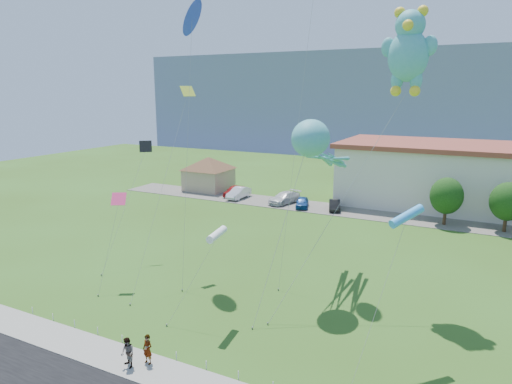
# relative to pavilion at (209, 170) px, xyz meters

# --- Properties ---
(ground) EXTENTS (160.00, 160.00, 0.00)m
(ground) POSITION_rel_pavilion_xyz_m (24.00, -38.00, -3.02)
(ground) COLOR #325116
(ground) RESTS_ON ground
(sidewalk) EXTENTS (80.00, 2.50, 0.10)m
(sidewalk) POSITION_rel_pavilion_xyz_m (24.00, -40.75, -2.97)
(sidewalk) COLOR gray
(sidewalk) RESTS_ON ground
(parking_strip) EXTENTS (70.00, 6.00, 0.06)m
(parking_strip) POSITION_rel_pavilion_xyz_m (24.00, -3.00, -2.99)
(parking_strip) COLOR #59544C
(parking_strip) RESTS_ON ground
(hill_ridge) EXTENTS (160.00, 50.00, 25.00)m
(hill_ridge) POSITION_rel_pavilion_xyz_m (24.00, 82.00, 9.48)
(hill_ridge) COLOR slate
(hill_ridge) RESTS_ON ground
(pavilion) EXTENTS (9.20, 9.20, 5.00)m
(pavilion) POSITION_rel_pavilion_xyz_m (0.00, 0.00, 0.00)
(pavilion) COLOR tan
(pavilion) RESTS_ON ground
(rope_fence) EXTENTS (26.05, 0.05, 0.50)m
(rope_fence) POSITION_rel_pavilion_xyz_m (24.00, -39.30, -2.77)
(rope_fence) COLOR white
(rope_fence) RESTS_ON ground
(tree_near) EXTENTS (3.60, 3.60, 5.47)m
(tree_near) POSITION_rel_pavilion_xyz_m (34.00, -4.00, 0.36)
(tree_near) COLOR #3F2B19
(tree_near) RESTS_ON ground
(tree_mid) EXTENTS (3.60, 3.60, 5.47)m
(tree_mid) POSITION_rel_pavilion_xyz_m (40.00, -4.00, 0.36)
(tree_mid) COLOR #3F2B19
(tree_mid) RESTS_ON ground
(pedestrian_left) EXTENTS (0.65, 0.46, 1.70)m
(pedestrian_left) POSITION_rel_pavilion_xyz_m (21.90, -40.39, -2.08)
(pedestrian_left) COLOR gray
(pedestrian_left) RESTS_ON sidewalk
(pedestrian_right) EXTENTS (1.01, 0.91, 1.70)m
(pedestrian_right) POSITION_rel_pavilion_xyz_m (21.16, -41.16, -2.07)
(pedestrian_right) COLOR gray
(pedestrian_right) RESTS_ON sidewalk
(parked_car_red) EXTENTS (1.83, 4.41, 1.49)m
(parked_car_red) POSITION_rel_pavilion_xyz_m (5.68, -2.15, -2.22)
(parked_car_red) COLOR #A61416
(parked_car_red) RESTS_ON parking_strip
(parked_car_silver) EXTENTS (1.73, 4.71, 1.54)m
(parked_car_silver) POSITION_rel_pavilion_xyz_m (6.99, -3.20, -2.19)
(parked_car_silver) COLOR silver
(parked_car_silver) RESTS_ON parking_strip
(parked_car_white) EXTENTS (3.46, 5.61, 1.52)m
(parked_car_white) POSITION_rel_pavilion_xyz_m (13.90, -3.00, -2.20)
(parked_car_white) COLOR silver
(parked_car_white) RESTS_ON parking_strip
(parked_car_blue) EXTENTS (2.62, 4.14, 1.31)m
(parked_car_blue) POSITION_rel_pavilion_xyz_m (16.82, -3.93, -2.31)
(parked_car_blue) COLOR navy
(parked_car_blue) RESTS_ON parking_strip
(parked_car_black) EXTENTS (2.48, 4.09, 1.27)m
(parked_car_black) POSITION_rel_pavilion_xyz_m (20.97, -3.35, -2.33)
(parked_car_black) COLOR black
(parked_car_black) RESTS_ON parking_strip
(octopus_kite) EXTENTS (2.62, 13.38, 12.91)m
(octopus_kite) POSITION_rel_pavilion_xyz_m (26.43, -26.42, 7.83)
(octopus_kite) COLOR teal
(octopus_kite) RESTS_ON ground
(teddy_bear_kite) EXTENTS (8.06, 10.30, 20.35)m
(teddy_bear_kite) POSITION_rel_pavilion_xyz_m (32.06, -24.34, 14.55)
(teddy_bear_kite) COLOR teal
(teddy_bear_kite) RESTS_ON ground
(small_kite_white) EXTENTS (2.91, 3.30, 6.40)m
(small_kite_white) POSITION_rel_pavilion_xyz_m (22.77, -34.42, 2.91)
(small_kite_white) COLOR white
(small_kite_white) RESTS_ON ground
(small_kite_cyan) EXTENTS (1.76, 5.98, 8.56)m
(small_kite_cyan) POSITION_rel_pavilion_xyz_m (33.90, -32.70, 5.04)
(small_kite_cyan) COLOR #35A2F1
(small_kite_cyan) RESTS_ON ground
(small_kite_yellow) EXTENTS (1.80, 10.05, 15.23)m
(small_kite_yellow) POSITION_rel_pavilion_xyz_m (15.11, -27.29, 9.75)
(small_kite_yellow) COLOR #ABC52E
(small_kite_yellow) RESTS_ON ground
(small_kite_blue) EXTENTS (3.10, 6.18, 21.12)m
(small_kite_blue) POSITION_rel_pavilion_xyz_m (15.84, -26.43, 16.86)
(small_kite_blue) COLOR blue
(small_kite_blue) RESTS_ON ground
(small_kite_pink) EXTENTS (1.29, 3.78, 7.15)m
(small_kite_pink) POSITION_rel_pavilion_xyz_m (12.65, -32.50, 3.11)
(small_kite_pink) COLOR #FF3876
(small_kite_pink) RESTS_ON ground
(small_kite_black) EXTENTS (1.29, 7.35, 10.36)m
(small_kite_black) POSITION_rel_pavilion_xyz_m (9.99, -26.45, 5.80)
(small_kite_black) COLOR black
(small_kite_black) RESTS_ON ground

